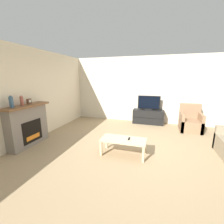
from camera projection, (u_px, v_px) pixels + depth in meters
ground_plane at (136, 150)px, 3.92m from camera, size 24.00×24.00×0.00m
wall_back at (147, 90)px, 6.18m from camera, size 12.00×0.06×2.70m
wall_left at (34, 95)px, 4.50m from camera, size 0.06×12.00×2.70m
fireplace at (28, 125)px, 4.11m from camera, size 0.42×1.29×1.14m
mantel_vase_left at (11, 102)px, 3.59m from camera, size 0.10×0.10×0.30m
mantel_vase_centre_left at (22, 101)px, 3.86m from camera, size 0.08×0.08×0.26m
mantel_clock at (29, 101)px, 4.09m from camera, size 0.08×0.11×0.15m
tv_stand at (148, 117)px, 6.12m from camera, size 1.22×0.41×0.57m
tv at (149, 103)px, 6.00m from camera, size 0.87×0.18×0.58m
armchair at (190, 122)px, 5.33m from camera, size 0.70×0.76×0.93m
coffee_table at (123, 141)px, 3.62m from camera, size 1.08×0.50×0.40m
remote at (129, 139)px, 3.61m from camera, size 0.04×0.15×0.02m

